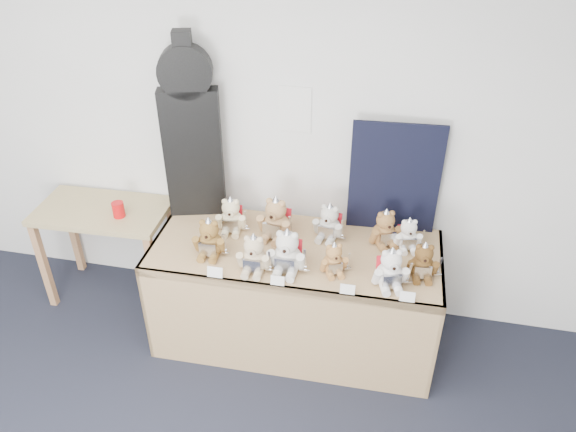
% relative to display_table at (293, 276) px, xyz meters
% --- Properties ---
extents(room_shell, '(6.00, 6.00, 6.00)m').
position_rel_display_table_xyz_m(room_shell, '(-0.10, 0.52, 0.91)').
color(room_shell, white).
rests_on(room_shell, floor).
extents(display_table, '(1.86, 0.81, 0.77)m').
position_rel_display_table_xyz_m(display_table, '(0.00, 0.00, 0.00)').
color(display_table, '#98744D').
rests_on(display_table, floor).
extents(side_table, '(0.94, 0.54, 0.77)m').
position_rel_display_table_xyz_m(side_table, '(-1.44, 0.25, 0.04)').
color(side_table, '#9A8853').
rests_on(side_table, floor).
extents(guitar_case, '(0.39, 0.21, 1.25)m').
position_rel_display_table_xyz_m(guitar_case, '(-0.75, 0.37, 0.77)').
color(guitar_case, black).
rests_on(guitar_case, display_table).
extents(navy_board, '(0.57, 0.05, 0.76)m').
position_rel_display_table_xyz_m(navy_board, '(0.56, 0.43, 0.54)').
color(navy_board, black).
rests_on(navy_board, display_table).
extents(red_cup, '(0.08, 0.08, 0.11)m').
position_rel_display_table_xyz_m(red_cup, '(-1.26, 0.19, 0.22)').
color(red_cup, red).
rests_on(red_cup, side_table).
extents(teddy_front_far_left, '(0.23, 0.19, 0.28)m').
position_rel_display_table_xyz_m(teddy_front_far_left, '(-0.51, -0.09, 0.28)').
color(teddy_front_far_left, brown).
rests_on(teddy_front_far_left, display_table).
extents(teddy_front_left, '(0.23, 0.18, 0.28)m').
position_rel_display_table_xyz_m(teddy_front_left, '(-0.20, -0.19, 0.28)').
color(teddy_front_left, tan).
rests_on(teddy_front_left, display_table).
extents(teddy_front_centre, '(0.26, 0.21, 0.32)m').
position_rel_display_table_xyz_m(teddy_front_centre, '(-0.01, -0.15, 0.29)').
color(teddy_front_centre, beige).
rests_on(teddy_front_centre, display_table).
extents(teddy_front_right, '(0.19, 0.18, 0.23)m').
position_rel_display_table_xyz_m(teddy_front_right, '(0.27, -0.10, 0.26)').
color(teddy_front_right, '#A2703D').
rests_on(teddy_front_right, display_table).
extents(teddy_front_far_right, '(0.24, 0.22, 0.28)m').
position_rel_display_table_xyz_m(teddy_front_far_right, '(0.60, -0.16, 0.28)').
color(teddy_front_far_right, silver).
rests_on(teddy_front_far_right, display_table).
extents(teddy_front_end, '(0.21, 0.18, 0.26)m').
position_rel_display_table_xyz_m(teddy_front_end, '(0.78, -0.03, 0.27)').
color(teddy_front_end, brown).
rests_on(teddy_front_end, display_table).
extents(teddy_back_left, '(0.23, 0.20, 0.28)m').
position_rel_display_table_xyz_m(teddy_back_left, '(-0.45, 0.19, 0.27)').
color(teddy_back_left, beige).
rests_on(teddy_back_left, display_table).
extents(teddy_back_centre_left, '(0.26, 0.23, 0.32)m').
position_rel_display_table_xyz_m(teddy_back_centre_left, '(-0.15, 0.18, 0.29)').
color(teddy_back_centre_left, tan).
rests_on(teddy_back_centre_left, display_table).
extents(teddy_back_centre_right, '(0.23, 0.20, 0.28)m').
position_rel_display_table_xyz_m(teddy_back_centre_right, '(0.18, 0.24, 0.27)').
color(teddy_back_centre_right, beige).
rests_on(teddy_back_centre_right, display_table).
extents(teddy_back_right, '(0.23, 0.22, 0.28)m').
position_rel_display_table_xyz_m(teddy_back_right, '(0.54, 0.25, 0.27)').
color(teddy_back_right, olive).
rests_on(teddy_back_right, display_table).
extents(teddy_back_end, '(0.20, 0.18, 0.24)m').
position_rel_display_table_xyz_m(teddy_back_end, '(0.69, 0.24, 0.26)').
color(teddy_back_end, white).
rests_on(teddy_back_end, display_table).
extents(entry_card_a, '(0.09, 0.02, 0.07)m').
position_rel_display_table_xyz_m(entry_card_a, '(-0.41, -0.30, 0.20)').
color(entry_card_a, silver).
rests_on(entry_card_a, display_table).
extents(entry_card_b, '(0.08, 0.02, 0.06)m').
position_rel_display_table_xyz_m(entry_card_b, '(-0.03, -0.29, 0.20)').
color(entry_card_b, silver).
rests_on(entry_card_b, display_table).
extents(entry_card_c, '(0.09, 0.02, 0.06)m').
position_rel_display_table_xyz_m(entry_card_c, '(0.37, -0.28, 0.20)').
color(entry_card_c, silver).
rests_on(entry_card_c, display_table).
extents(entry_card_d, '(0.09, 0.02, 0.06)m').
position_rel_display_table_xyz_m(entry_card_d, '(0.71, -0.28, 0.20)').
color(entry_card_d, silver).
rests_on(entry_card_d, display_table).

